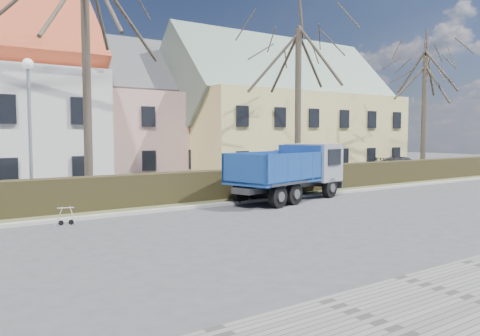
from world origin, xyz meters
TOP-DOWN VIEW (x-y plane):
  - ground at (0.00, 0.00)m, footprint 120.00×120.00m
  - curb_far at (0.00, 4.60)m, footprint 80.00×0.30m
  - grass_strip at (0.00, 6.20)m, footprint 80.00×3.00m
  - hedge at (0.00, 6.00)m, footprint 60.00×0.90m
  - building_pink at (4.00, 20.00)m, footprint 10.80×8.80m
  - building_yellow at (16.00, 17.00)m, footprint 18.80×10.80m
  - tree_1 at (-2.00, 8.50)m, footprint 9.20×9.20m
  - tree_2 at (10.00, 8.50)m, footprint 8.00×8.00m
  - tree_3 at (22.00, 8.50)m, footprint 7.60×7.60m
  - dump_truck at (5.45, 4.17)m, footprint 6.97×4.05m
  - streetlight at (-4.59, 7.00)m, footprint 0.46×0.46m
  - cart_frame at (-4.33, 3.94)m, footprint 0.81×0.58m
  - parked_car_b at (22.99, 10.95)m, footprint 4.56×2.61m

SIDE VIEW (x-z plane):
  - ground at x=0.00m, z-range 0.00..0.00m
  - grass_strip at x=0.00m, z-range 0.00..0.10m
  - curb_far at x=0.00m, z-range 0.00..0.12m
  - cart_frame at x=-4.33m, z-range 0.00..0.67m
  - parked_car_b at x=22.99m, z-range 0.00..1.24m
  - hedge at x=0.00m, z-range 0.00..1.30m
  - dump_truck at x=5.45m, z-range 0.00..2.63m
  - streetlight at x=-4.59m, z-range 0.00..5.87m
  - building_pink at x=4.00m, z-range 0.00..8.00m
  - building_yellow at x=16.00m, z-range 0.00..8.50m
  - tree_3 at x=22.00m, z-range 0.00..10.45m
  - tree_2 at x=10.00m, z-range 0.00..11.00m
  - tree_1 at x=-2.00m, z-range 0.00..12.65m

